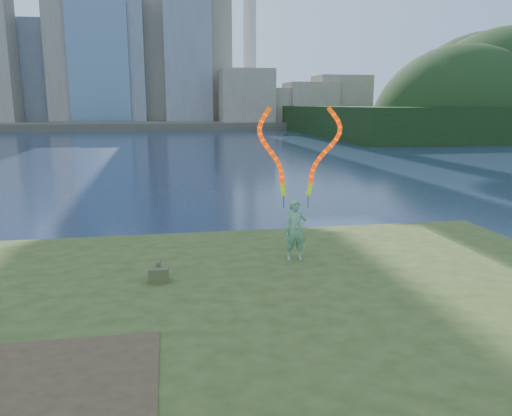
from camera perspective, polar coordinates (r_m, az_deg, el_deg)
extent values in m
plane|color=#1A2741|center=(10.23, -7.20, -13.62)|extent=(320.00, 320.00, 0.00)
cube|color=#364518|center=(7.97, -6.21, -20.34)|extent=(20.00, 18.00, 0.30)
cube|color=#364518|center=(8.09, -6.41, -17.71)|extent=(17.00, 15.00, 0.30)
cube|color=#364518|center=(8.15, -6.55, -15.50)|extent=(14.00, 12.00, 0.30)
cube|color=#47331E|center=(7.25, -24.57, -18.86)|extent=(3.20, 3.00, 0.02)
cube|color=#494435|center=(104.31, -10.01, 9.58)|extent=(320.00, 40.00, 1.20)
imported|color=#208035|center=(11.60, 4.52, -2.53)|extent=(0.54, 0.38, 1.42)
cylinder|color=black|center=(11.51, 3.19, 0.74)|extent=(0.02, 0.02, 0.30)
cylinder|color=black|center=(11.61, 5.97, 0.79)|extent=(0.02, 0.02, 0.30)
cube|color=#494D2A|center=(10.50, -11.07, -7.51)|extent=(0.41, 0.28, 0.29)
cylinder|color=#494D2A|center=(10.62, -11.10, -6.18)|extent=(0.10, 0.27, 0.10)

